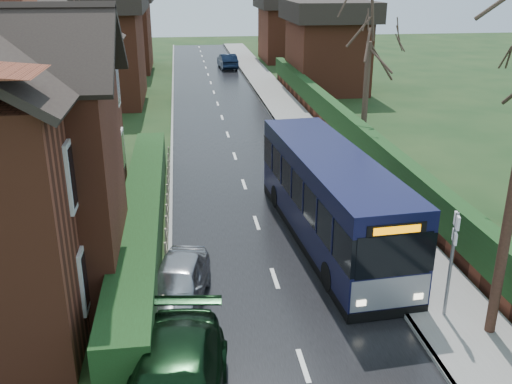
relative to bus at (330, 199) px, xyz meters
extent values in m
plane|color=#2C401B|center=(-2.20, -4.35, -1.47)|extent=(140.00, 140.00, 0.00)
cube|color=black|center=(-2.20, 5.65, -1.46)|extent=(6.00, 100.00, 0.02)
cube|color=slate|center=(2.05, 5.65, -1.40)|extent=(2.50, 100.00, 0.14)
cube|color=gray|center=(0.85, 5.65, -1.40)|extent=(0.12, 100.00, 0.14)
cube|color=gray|center=(-5.25, 5.65, -1.42)|extent=(0.12, 100.00, 0.10)
cube|color=#193213|center=(-6.10, 0.65, -0.67)|extent=(1.20, 16.00, 1.60)
cube|color=brown|center=(3.60, 5.65, -1.17)|extent=(0.30, 50.00, 0.60)
cube|color=#193213|center=(3.60, 5.65, -0.27)|extent=(0.60, 50.00, 1.20)
cube|color=brown|center=(-7.70, -2.35, 1.53)|extent=(2.50, 4.00, 6.00)
cube|color=silver|center=(-7.15, -4.35, 0.13)|extent=(0.08, 1.20, 1.60)
cube|color=black|center=(-7.12, -4.35, 0.13)|extent=(0.03, 0.95, 1.35)
cube|color=silver|center=(-7.15, -4.35, 2.73)|extent=(0.08, 1.20, 1.60)
cube|color=black|center=(-7.12, -4.35, 2.73)|extent=(0.03, 0.95, 1.35)
cube|color=silver|center=(-7.15, -0.35, 0.13)|extent=(0.08, 1.20, 1.60)
cube|color=black|center=(-7.12, -0.35, 0.13)|extent=(0.03, 0.95, 1.35)
cube|color=silver|center=(-7.15, -0.35, 2.73)|extent=(0.08, 1.20, 1.60)
cube|color=black|center=(-7.12, -0.35, 2.73)|extent=(0.03, 0.95, 1.35)
cube|color=silver|center=(-7.15, 3.65, 0.13)|extent=(0.08, 1.20, 1.60)
cube|color=black|center=(-7.12, 3.65, 0.13)|extent=(0.03, 0.95, 1.35)
cube|color=silver|center=(-7.15, 3.65, 2.73)|extent=(0.08, 1.20, 1.60)
cube|color=black|center=(-7.12, 3.65, 2.73)|extent=(0.03, 0.95, 1.35)
cube|color=silver|center=(-7.15, 6.15, 0.13)|extent=(0.08, 1.20, 1.60)
cube|color=black|center=(-7.12, 6.15, 0.13)|extent=(0.03, 0.95, 1.35)
cube|color=silver|center=(-7.15, 6.15, 2.73)|extent=(0.08, 1.20, 1.60)
cube|color=black|center=(-7.12, 6.15, 2.73)|extent=(0.03, 0.95, 1.35)
cube|color=#0E1033|center=(0.00, 0.04, -0.66)|extent=(2.92, 9.90, 1.01)
cube|color=black|center=(0.00, 0.04, 0.38)|extent=(2.94, 9.90, 1.07)
cube|color=#0E1033|center=(0.00, 0.04, 1.21)|extent=(2.92, 9.90, 0.59)
cube|color=black|center=(0.00, 0.04, -1.32)|extent=(2.92, 9.90, 0.31)
cube|color=gray|center=(0.35, -4.78, -0.68)|extent=(2.13, 0.27, 0.89)
cube|color=black|center=(0.35, -4.81, 0.39)|extent=(2.00, 0.22, 1.15)
cube|color=black|center=(0.35, -4.81, 1.10)|extent=(1.56, 0.19, 0.31)
cube|color=#FF8C00|center=(0.35, -4.85, 1.10)|extent=(1.22, 0.13, 0.20)
cube|color=black|center=(0.35, -4.79, -1.28)|extent=(2.18, 0.30, 0.27)
cube|color=#FFF2CC|center=(-0.42, -4.90, -0.85)|extent=(0.25, 0.07, 0.16)
cube|color=#FFF2CC|center=(1.13, -4.79, -0.85)|extent=(0.25, 0.07, 0.16)
cylinder|color=black|center=(-0.78, -3.15, -1.05)|extent=(0.31, 0.87, 0.85)
cylinder|color=black|center=(1.22, -3.01, -1.05)|extent=(0.31, 0.87, 0.85)
cylinder|color=black|center=(-1.23, 3.09, -1.05)|extent=(0.31, 0.87, 0.85)
cylinder|color=black|center=(0.77, 3.23, -1.05)|extent=(0.31, 0.87, 0.85)
imported|color=#ADAEB2|center=(-5.00, -3.35, -0.85)|extent=(2.13, 3.86, 1.24)
imported|color=black|center=(-0.20, 36.95, -0.79)|extent=(1.72, 4.22, 1.36)
cylinder|color=slate|center=(1.80, -4.96, 0.02)|extent=(0.09, 0.09, 2.99)
cube|color=white|center=(1.80, -4.96, 1.30)|extent=(0.18, 0.45, 0.34)
cube|color=white|center=(1.80, -4.96, 0.87)|extent=(0.16, 0.41, 0.30)
cylinder|color=#321F16|center=(2.60, -5.78, 2.13)|extent=(0.25, 0.25, 7.21)
cylinder|color=#3D2D24|center=(4.29, 9.92, 1.20)|extent=(0.29, 0.29, 5.34)
cylinder|color=#392A21|center=(-10.54, 13.65, 2.16)|extent=(0.33, 0.33, 7.27)
camera|label=1|loc=(-4.68, -16.79, 6.91)|focal=40.00mm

